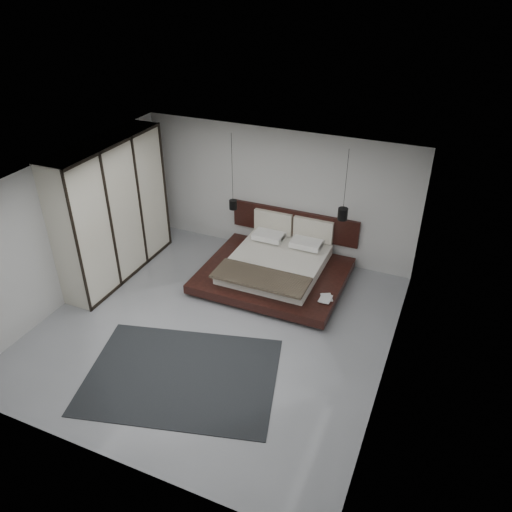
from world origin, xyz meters
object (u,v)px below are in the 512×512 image
at_px(pendant_right, 343,214).
at_px(wardrobe, 112,210).
at_px(bed, 276,267).
at_px(pendant_left, 233,204).
at_px(lattice_screen, 146,185).
at_px(rug, 182,375).

distance_m(pendant_right, wardrobe, 4.53).
xyz_separation_m(pendant_right, wardrobe, (-4.29, -1.46, -0.10)).
relative_size(bed, wardrobe, 0.99).
xyz_separation_m(bed, wardrobe, (-3.12, -1.00, 1.12)).
distance_m(bed, wardrobe, 3.47).
relative_size(bed, pendant_right, 2.02).
bearing_deg(pendant_left, pendant_right, 0.00).
distance_m(bed, pendant_left, 1.60).
height_order(lattice_screen, wardrobe, wardrobe).
relative_size(bed, pendant_left, 1.74).
bearing_deg(pendant_left, rug, -77.59).
bearing_deg(pendant_left, lattice_screen, 177.61).
bearing_deg(lattice_screen, pendant_right, -1.16).
relative_size(lattice_screen, bed, 0.92).
xyz_separation_m(lattice_screen, bed, (3.38, -0.54, -1.01)).
height_order(pendant_left, rug, pendant_left).
bearing_deg(pendant_right, pendant_left, 180.00).
bearing_deg(bed, pendant_right, 21.23).
bearing_deg(lattice_screen, wardrobe, -80.77).
relative_size(wardrobe, rug, 0.96).
relative_size(bed, rug, 0.95).
bearing_deg(wardrobe, pendant_left, 36.59).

